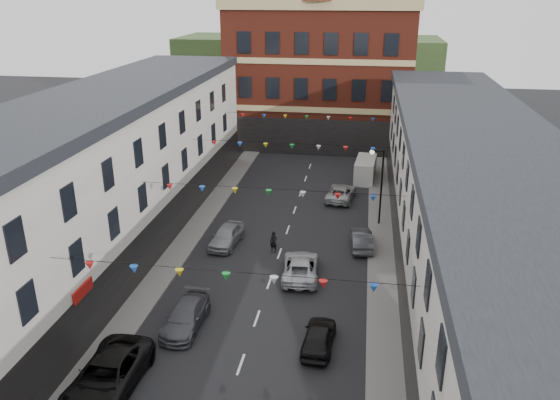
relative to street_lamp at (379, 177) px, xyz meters
The scene contains 18 objects.
ground 15.94m from the street_lamp, 115.07° to the right, with size 160.00×160.00×0.00m, color black.
pavement_left 18.43m from the street_lamp, 138.26° to the right, with size 1.80×64.00×0.15m, color #605E5B.
pavement_right 12.60m from the street_lamp, 88.33° to the right, with size 1.80×64.00×0.15m, color #605E5B.
terrace_left 22.52m from the street_lamp, 144.66° to the right, with size 8.40×56.00×10.70m.
terrace_right 14.04m from the street_lamp, 68.09° to the right, with size 8.40×56.00×9.70m.
civic_building 25.18m from the street_lamp, 105.30° to the left, with size 20.60×13.30×18.50m.
clock_tower 27.57m from the street_lamp, 123.79° to the left, with size 5.60×5.60×30.00m.
distant_hill 49.16m from the street_lamp, 102.40° to the left, with size 40.00×14.00×10.00m, color #2F4821.
street_lamp is the anchor object (origin of this frame).
car_left_c 24.16m from the street_lamp, 120.19° to the right, with size 2.62×5.69×1.58m, color black.
car_left_d 18.69m from the street_lamp, 123.48° to the right, with size 1.80×4.44×1.29m, color #494A51.
car_left_e 12.11m from the street_lamp, 153.72° to the right, with size 1.66×4.12×1.40m, color gray.
car_right_d 16.65m from the street_lamp, 100.41° to the right, with size 1.50×3.74×1.27m, color black.
car_right_e 5.36m from the street_lamp, 104.27° to the right, with size 1.38×3.95×1.30m, color #414247.
car_right_f 6.67m from the street_lamp, 120.48° to the left, with size 2.11×4.57×1.27m, color #AAACAF.
moving_car 10.56m from the street_lamp, 118.20° to the right, with size 2.20×4.77×1.32m, color silver.
white_van 11.06m from the street_lamp, 95.11° to the left, with size 1.76×4.58×2.03m, color silver.
pedestrian 9.61m from the street_lamp, 140.28° to the right, with size 0.56×0.37×1.53m, color black.
Camera 1 is at (5.27, -25.19, 17.03)m, focal length 35.00 mm.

